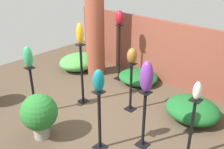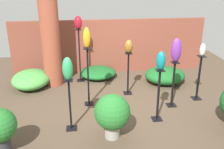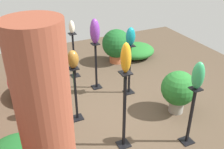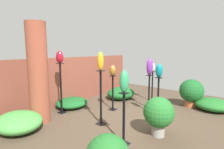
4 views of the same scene
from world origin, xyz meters
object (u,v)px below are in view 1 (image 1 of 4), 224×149
Objects in this scene: pedestal_jade at (33,93)px; art_vase_bronze at (132,56)px; pedestal_ivory at (191,132)px; art_vase_ivory at (197,91)px; art_vase_jade at (28,57)px; art_vase_amber at (80,34)px; potted_plant_walkway_edge at (39,113)px; pedestal_ruby at (119,55)px; pedestal_bronze at (131,89)px; art_vase_ruby at (120,18)px; pedestal_amber at (82,77)px; pedestal_teal at (100,123)px; art_vase_teal at (99,81)px; art_vase_violet at (147,77)px; pedestal_violet at (144,122)px; brick_pillar at (95,29)px.

pedestal_jade is 3.27× the size of art_vase_bronze.
art_vase_ivory reaches higher than pedestal_ivory.
art_vase_ivory is 0.68× the size of art_vase_jade.
art_vase_ivory is 2.56m from art_vase_amber.
art_vase_jade is at bearing 154.90° from potted_plant_walkway_edge.
pedestal_ruby is 4.61× the size of art_vase_bronze.
art_vase_amber is at bearing -155.18° from pedestal_bronze.
pedestal_amber is at bearing -82.81° from art_vase_ruby.
pedestal_amber is at bearing 68.95° from art_vase_jade.
art_vase_jade is at bearing -175.38° from pedestal_teal.
art_vase_teal is at bearing -31.56° from art_vase_amber.
potted_plant_walkway_edge is (0.55, -2.72, -0.17)m from pedestal_ruby.
art_vase_amber is at bearing 105.86° from potted_plant_walkway_edge.
art_vase_violet is (2.21, 0.68, 0.83)m from pedestal_jade.
pedestal_bronze is 0.73× the size of pedestal_ruby.
pedestal_violet is 2.01× the size of art_vase_violet.
art_vase_jade is at bearing -77.13° from brick_pillar.
pedestal_ruby reaches higher than pedestal_jade.
art_vase_ivory reaches higher than pedestal_bronze.
art_vase_ruby reaches higher than potted_plant_walkway_edge.
art_vase_teal is at bearing -132.17° from pedestal_violet.
potted_plant_walkway_edge is at bearing -25.10° from pedestal_jade.
art_vase_amber is (-2.54, 0.03, 1.06)m from pedestal_ivory.
art_vase_teal is (2.23, -2.09, 0.03)m from brick_pillar.
potted_plant_walkway_edge is at bearing -108.66° from art_vase_bronze.
art_vase_amber is (-1.84, 0.29, 0.25)m from art_vase_violet.
pedestal_violet is at bearing -159.78° from pedestal_ivory.
pedestal_teal is at bearing -146.18° from art_vase_ivory.
pedestal_amber is at bearing -55.10° from brick_pillar.
art_vase_ruby is at bearing 140.27° from pedestal_bronze.
art_vase_jade is (-0.37, -0.97, 0.62)m from pedestal_amber.
pedestal_bronze is 2.87× the size of art_vase_teal.
pedestal_ivory is (0.70, 0.26, 0.01)m from pedestal_violet.
pedestal_teal is 3.47× the size of art_vase_bronze.
art_vase_violet reaches higher than pedestal_amber.
art_vase_bronze is (-0.00, 0.00, 0.72)m from pedestal_bronze.
pedestal_ruby is at bearing 152.14° from pedestal_ivory.
art_vase_ivory is (2.54, -0.03, 0.60)m from pedestal_amber.
pedestal_ruby is 3.29× the size of art_vase_amber.
pedestal_ivory is at bearing -20.77° from brick_pillar.
potted_plant_walkway_edge is at bearing -78.54° from pedestal_ruby.
pedestal_teal reaches higher than potted_plant_walkway_edge.
pedestal_bronze is at bearing 106.49° from art_vase_teal.
art_vase_teal is (0.00, 0.00, 0.77)m from pedestal_teal.
art_vase_bronze is 0.86× the size of art_vase_teal.
art_vase_teal is 1.73m from art_vase_jade.
art_vase_jade is at bearing -94.71° from art_vase_ruby.
pedestal_ruby is at bearing 85.29° from art_vase_jade.
art_vase_violet is 2.31m from art_vase_jade.
pedestal_teal is at bearing -31.56° from pedestal_amber.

